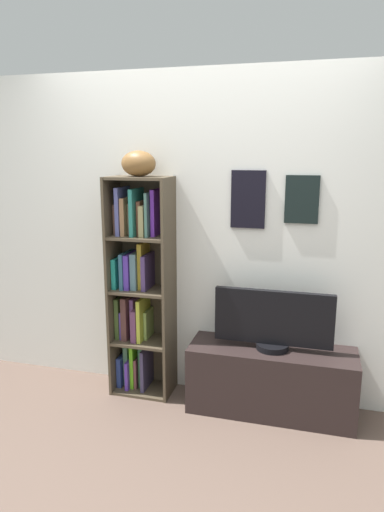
{
  "coord_description": "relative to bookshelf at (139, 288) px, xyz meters",
  "views": [
    {
      "loc": [
        0.77,
        -2.04,
        1.77
      ],
      "look_at": [
        -0.02,
        0.85,
        1.1
      ],
      "focal_mm": 32.12,
      "sensor_mm": 36.0,
      "label": 1
    }
  ],
  "objects": [
    {
      "name": "ground",
      "position": [
        0.46,
        -0.98,
        -0.82
      ],
      "size": [
        5.2,
        5.2,
        0.04
      ],
      "primitive_type": "cube",
      "color": "brown"
    },
    {
      "name": "back_wall",
      "position": [
        0.46,
        0.15,
        0.37
      ],
      "size": [
        4.8,
        0.08,
        2.34
      ],
      "color": "silver",
      "rests_on": "ground"
    },
    {
      "name": "bookshelf",
      "position": [
        0.0,
        0.0,
        0.0
      ],
      "size": [
        0.45,
        0.29,
        1.61
      ],
      "color": "#493E2E",
      "rests_on": "ground"
    },
    {
      "name": "football",
      "position": [
        0.04,
        -0.03,
        0.91
      ],
      "size": [
        0.29,
        0.22,
        0.18
      ],
      "primitive_type": "ellipsoid",
      "rotation": [
        0.0,
        0.0,
        -0.2
      ],
      "color": "brown",
      "rests_on": "bookshelf"
    },
    {
      "name": "tv_stand",
      "position": [
        1.0,
        -0.08,
        -0.56
      ],
      "size": [
        1.13,
        0.38,
        0.47
      ],
      "color": "black",
      "rests_on": "ground"
    },
    {
      "name": "television",
      "position": [
        1.0,
        -0.08,
        -0.12
      ],
      "size": [
        0.79,
        0.22,
        0.41
      ],
      "color": "black",
      "rests_on": "tv_stand"
    }
  ]
}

